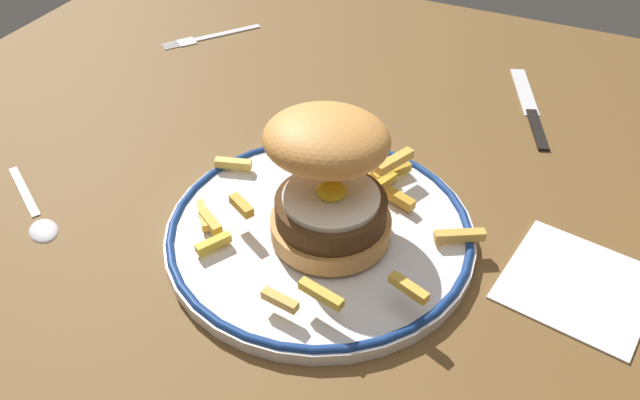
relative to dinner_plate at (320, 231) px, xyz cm
name	(u,v)px	position (x,y,z in cm)	size (l,w,h in cm)	color
ground_plane	(340,245)	(1.32, 1.76, -2.84)	(118.10, 107.72, 4.00)	brown
dinner_plate	(320,231)	(0.00, 0.00, 0.00)	(28.37, 28.37, 1.60)	silver
burger	(326,174)	(0.30, 0.59, 6.33)	(12.29, 13.55, 11.26)	#D69349
fries_pile	(331,201)	(-0.04, 2.57, 1.69)	(27.76, 24.90, 2.80)	gold
fork	(209,36)	(-31.25, 30.62, -0.66)	(9.92, 12.22, 0.36)	silver
knife	(532,112)	(13.87, 29.57, -0.58)	(7.73, 17.38, 0.70)	black
spoon	(38,219)	(-25.26, -9.27, -0.48)	(12.21, 8.43, 0.90)	silver
napkin	(578,284)	(22.56, 3.87, -0.64)	(11.69, 11.62, 0.40)	white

